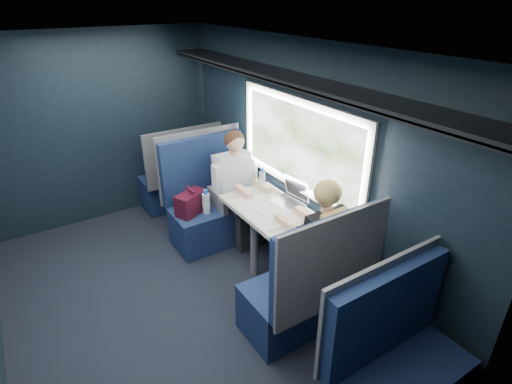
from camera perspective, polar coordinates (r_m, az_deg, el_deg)
ground at (r=3.99m, az=-11.40°, el=-15.58°), size 2.80×4.20×0.01m
room_shell at (r=3.21m, az=-13.36°, el=4.65°), size 3.00×4.40×2.40m
table at (r=3.97m, az=1.61°, el=-3.24°), size 0.62×1.00×0.74m
seat_bay_near at (r=4.66m, az=-6.43°, el=-1.95°), size 1.04×0.62×1.26m
seat_bay_far at (r=3.45m, az=7.34°, el=-13.77°), size 1.04×0.62×1.26m
seat_row_front at (r=5.44m, az=-10.69°, el=1.93°), size 1.04×0.51×1.16m
seat_row_back at (r=3.03m, az=19.34°, el=-22.81°), size 1.04×0.51×1.16m
man at (r=4.50m, az=-2.64°, el=1.34°), size 0.53×0.56×1.32m
woman at (r=3.50m, az=9.09°, el=-6.85°), size 0.53×0.56×1.32m
papers at (r=3.89m, az=1.58°, el=-2.53°), size 0.51×0.72×0.01m
laptop at (r=4.02m, az=5.08°, el=-0.60°), size 0.29×0.36×0.25m
bottle_small at (r=4.28m, az=0.88°, el=1.79°), size 0.07×0.07×0.23m
cup at (r=4.35m, az=0.85°, el=1.39°), size 0.07×0.07×0.09m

